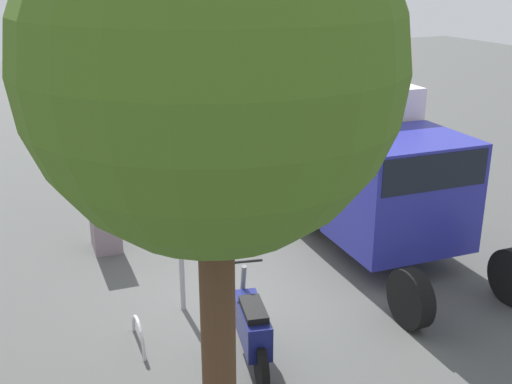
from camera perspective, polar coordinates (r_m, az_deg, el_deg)
name	(u,v)px	position (r m, az deg, el deg)	size (l,w,h in m)	color
ground_plane	(239,299)	(10.33, -1.54, -9.57)	(60.00, 60.00, 0.00)	#474847
box_truck_near	(345,150)	(12.71, 7.97, 3.79)	(7.24, 2.62, 2.91)	black
motorcycle	(252,326)	(8.63, -0.38, -11.96)	(1.79, 0.69, 1.20)	black
stop_sign	(177,182)	(9.26, -7.07, 0.92)	(0.71, 0.33, 3.14)	#9E9EA3
street_tree	(212,68)	(5.01, -3.96, 11.04)	(3.04, 3.04, 5.85)	#47301E
utility_cabinet	(105,220)	(12.16, -13.39, -2.41)	(0.72, 0.50, 1.17)	slate
bike_rack_hoop	(139,345)	(9.36, -10.42, -13.31)	(0.85, 0.85, 0.05)	#B7B7BC
shrub_near_sign	(162,194)	(14.21, -8.40, -0.19)	(0.77, 0.63, 0.53)	#4F7F15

